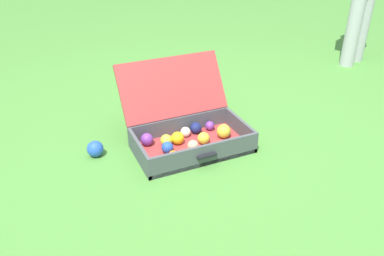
{
  "coord_description": "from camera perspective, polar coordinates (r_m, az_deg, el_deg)",
  "views": [
    {
      "loc": [
        -0.84,
        -1.73,
        1.21
      ],
      "look_at": [
        -0.06,
        0.01,
        0.14
      ],
      "focal_mm": 36.53,
      "sensor_mm": 36.0,
      "label": 1
    }
  ],
  "objects": [
    {
      "name": "ground_plane",
      "position": [
        2.27,
        1.41,
        -2.93
      ],
      "size": [
        16.0,
        16.0,
        0.0
      ],
      "primitive_type": "plane",
      "color": "#4C8C38"
    },
    {
      "name": "stray_ball_on_grass",
      "position": [
        2.24,
        -13.95,
        -2.97
      ],
      "size": [
        0.09,
        0.09,
        0.09
      ],
      "primitive_type": "sphere",
      "color": "blue",
      "rests_on": "ground"
    },
    {
      "name": "open_suitcase",
      "position": [
        2.26,
        -0.9,
        -0.04
      ],
      "size": [
        0.65,
        0.6,
        0.44
      ],
      "color": "#B23838",
      "rests_on": "ground"
    }
  ]
}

